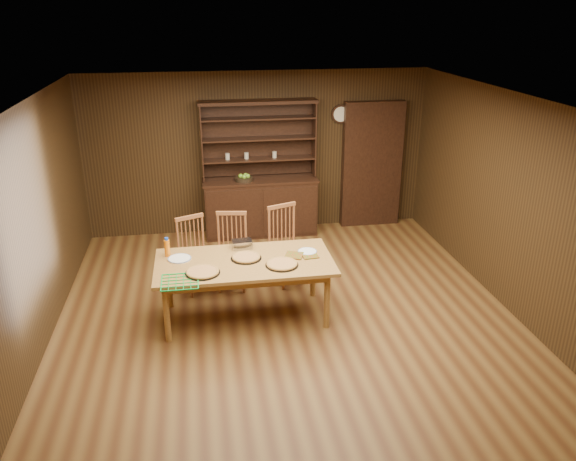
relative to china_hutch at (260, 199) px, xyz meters
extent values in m
plane|color=brown|center=(0.00, -2.75, -0.60)|extent=(6.00, 6.00, 0.00)
plane|color=white|center=(0.00, -2.75, 2.00)|extent=(6.00, 6.00, 0.00)
plane|color=#3A2612|center=(0.00, 0.25, 0.70)|extent=(5.50, 0.00, 5.50)
plane|color=#3A2612|center=(0.00, -5.75, 0.70)|extent=(5.50, 0.00, 5.50)
plane|color=#3A2612|center=(-2.75, -2.75, 0.70)|extent=(0.00, 6.00, 6.00)
plane|color=#3A2612|center=(2.75, -2.75, 0.70)|extent=(0.00, 6.00, 6.00)
cube|color=#331B11|center=(0.00, -0.01, -0.15)|extent=(1.80, 0.50, 0.90)
cube|color=#331B11|center=(0.00, -0.01, 0.32)|extent=(1.84, 0.52, 0.04)
cube|color=#331B11|center=(0.00, 0.22, 0.95)|extent=(1.80, 0.02, 1.20)
cube|color=#331B11|center=(-0.89, 0.07, 0.95)|extent=(0.02, 0.32, 1.20)
cube|color=#331B11|center=(0.89, 0.07, 0.95)|extent=(0.02, 0.32, 1.20)
cube|color=#331B11|center=(0.00, 0.07, 1.55)|extent=(1.84, 0.34, 0.05)
cylinder|color=#B8B19C|center=(-0.50, 0.07, 0.72)|extent=(0.07, 0.07, 0.10)
cylinder|color=#B8B19C|center=(-0.20, 0.07, 0.72)|extent=(0.07, 0.07, 0.10)
cube|color=#331B11|center=(1.90, 0.15, 0.45)|extent=(1.00, 0.18, 2.10)
cylinder|color=#331B11|center=(1.35, 0.21, 1.30)|extent=(0.30, 0.04, 0.30)
cylinder|color=#F2EECE|center=(1.35, 0.18, 1.30)|extent=(0.24, 0.01, 0.24)
cube|color=#B07D3D|center=(-0.50, -2.64, 0.13)|extent=(2.08, 1.04, 0.04)
cylinder|color=#B07D3D|center=(-1.41, -3.04, -0.24)|extent=(0.07, 0.07, 0.71)
cylinder|color=#B07D3D|center=(-1.41, -2.25, -0.24)|extent=(0.07, 0.07, 0.71)
cylinder|color=#B07D3D|center=(0.42, -3.04, -0.24)|extent=(0.07, 0.07, 0.71)
cylinder|color=#B07D3D|center=(0.42, -2.25, -0.24)|extent=(0.07, 0.07, 0.71)
cube|color=#A36338|center=(-1.06, -1.85, -0.17)|extent=(0.53, 0.52, 0.04)
cylinder|color=#A36338|center=(-1.14, -2.04, -0.39)|extent=(0.04, 0.04, 0.40)
cylinder|color=#A36338|center=(-1.26, -1.77, -0.39)|extent=(0.04, 0.04, 0.40)
cylinder|color=#A36338|center=(-0.86, -1.92, -0.39)|extent=(0.04, 0.04, 0.40)
cylinder|color=#A36338|center=(-0.97, -1.65, -0.39)|extent=(0.04, 0.04, 0.40)
cube|color=#A36338|center=(-1.12, -1.70, 0.38)|extent=(0.37, 0.18, 0.05)
cube|color=#A36338|center=(-0.60, -1.86, -0.16)|extent=(0.48, 0.46, 0.04)
cylinder|color=#A36338|center=(-0.78, -1.98, -0.39)|extent=(0.04, 0.04, 0.41)
cylinder|color=#A36338|center=(-0.73, -1.68, -0.39)|extent=(0.04, 0.04, 0.41)
cylinder|color=#A36338|center=(-0.47, -2.03, -0.39)|extent=(0.04, 0.04, 0.41)
cylinder|color=#A36338|center=(-0.42, -1.73, -0.39)|extent=(0.04, 0.04, 0.41)
cube|color=#A36338|center=(-0.57, -1.69, 0.41)|extent=(0.40, 0.10, 0.05)
cube|color=#A36338|center=(0.16, -1.82, -0.14)|extent=(0.56, 0.55, 0.04)
cylinder|color=#A36338|center=(0.06, -2.03, -0.38)|extent=(0.04, 0.04, 0.43)
cylinder|color=#A36338|center=(-0.05, -1.73, -0.38)|extent=(0.04, 0.04, 0.43)
cylinder|color=#A36338|center=(0.37, -1.91, -0.38)|extent=(0.04, 0.04, 0.43)
cylinder|color=#A36338|center=(0.26, -1.61, -0.38)|extent=(0.04, 0.04, 0.43)
cube|color=#A36338|center=(0.10, -1.65, 0.46)|extent=(0.41, 0.18, 0.05)
cylinder|color=black|center=(-0.99, -2.90, 0.16)|extent=(0.39, 0.39, 0.01)
cylinder|color=tan|center=(-0.99, -2.90, 0.17)|extent=(0.36, 0.36, 0.02)
torus|color=gold|center=(-0.99, -2.90, 0.17)|extent=(0.37, 0.37, 0.03)
cylinder|color=black|center=(-0.08, -2.84, 0.16)|extent=(0.38, 0.38, 0.01)
cylinder|color=tan|center=(-0.08, -2.84, 0.17)|extent=(0.35, 0.35, 0.02)
torus|color=gold|center=(-0.08, -2.84, 0.17)|extent=(0.36, 0.36, 0.03)
cylinder|color=black|center=(-0.47, -2.59, 0.16)|extent=(0.36, 0.36, 0.01)
cylinder|color=tan|center=(-0.47, -2.59, 0.17)|extent=(0.33, 0.33, 0.02)
torus|color=gold|center=(-0.47, -2.59, 0.17)|extent=(0.34, 0.34, 0.03)
cylinder|color=white|center=(-1.25, -2.48, 0.16)|extent=(0.27, 0.27, 0.01)
torus|color=#304690|center=(-1.25, -2.48, 0.16)|extent=(0.28, 0.28, 0.01)
cylinder|color=white|center=(0.28, -2.52, 0.16)|extent=(0.23, 0.23, 0.01)
torus|color=#304690|center=(0.28, -2.52, 0.16)|extent=(0.23, 0.23, 0.01)
cube|color=silver|center=(-0.49, -2.26, 0.20)|extent=(0.25, 0.19, 0.10)
cylinder|color=orange|center=(-1.39, -2.36, 0.26)|extent=(0.06, 0.06, 0.20)
cylinder|color=#163FB8|center=(-1.39, -2.36, 0.37)|extent=(0.04, 0.04, 0.03)
cube|color=#AA2313|center=(0.29, -2.64, 0.16)|extent=(0.20, 0.20, 0.01)
cube|color=#AA2313|center=(0.10, -2.61, 0.16)|extent=(0.27, 0.27, 0.02)
cylinder|color=black|center=(-0.26, -0.06, 0.37)|extent=(0.29, 0.29, 0.06)
sphere|color=#73A82D|center=(-0.31, -0.06, 0.42)|extent=(0.08, 0.08, 0.08)
sphere|color=#73A82D|center=(-0.23, -0.03, 0.42)|extent=(0.08, 0.08, 0.08)
sphere|color=#73A82D|center=(-0.26, -0.11, 0.42)|extent=(0.08, 0.08, 0.08)
sphere|color=#73A82D|center=(-0.20, -0.08, 0.42)|extent=(0.08, 0.08, 0.08)
camera|label=1|loc=(-0.96, -8.61, 2.96)|focal=35.00mm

